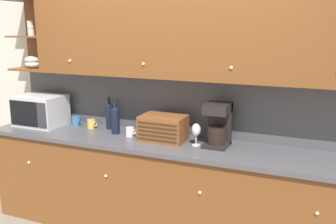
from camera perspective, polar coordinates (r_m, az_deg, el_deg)
The scene contains 14 objects.
ground_plane at distance 4.07m, azimuth 1.19°, elevation -16.16°, with size 24.00×24.00×0.00m, color slate.
wall_back at distance 3.65m, azimuth 1.45°, elevation 2.21°, with size 5.97×0.06×2.60m.
counter_unit at distance 3.61m, azimuth -0.57°, elevation -11.70°, with size 3.59×0.63×0.95m.
backsplash_panel at distance 3.63m, azimuth 1.24°, elevation 1.11°, with size 3.57×0.01×0.57m.
upper_cabinets at distance 3.34m, azimuth 3.00°, elevation 11.32°, with size 3.57×0.35×0.73m.
microwave at distance 4.19m, azimuth -18.88°, elevation 0.26°, with size 0.49×0.38×0.32m.
mug_blue_second at distance 4.11m, azimuth -13.82°, elevation -1.28°, with size 0.10×0.09×0.09m.
mug at distance 3.94m, azimuth -11.57°, elevation -1.78°, with size 0.09×0.08×0.09m.
second_wine_bottle at distance 3.87m, azimuth -8.92°, elevation -0.40°, with size 0.07×0.07×0.33m.
wine_bottle at distance 3.68m, azimuth -8.03°, elevation -1.01°, with size 0.08×0.08×0.33m.
mug_patterned_third at distance 3.60m, azimuth -5.79°, elevation -3.03°, with size 0.09×0.08×0.09m.
bread_box at distance 3.44m, azimuth -0.72°, elevation -2.47°, with size 0.41×0.28×0.23m.
wine_glass at distance 3.30m, azimuth 4.31°, elevation -2.84°, with size 0.08×0.08×0.20m.
coffee_maker at distance 3.30m, azimuth 7.62°, elevation -1.81°, with size 0.21×0.25×0.38m.
Camera 1 is at (1.30, -3.31, 1.98)m, focal length 40.00 mm.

